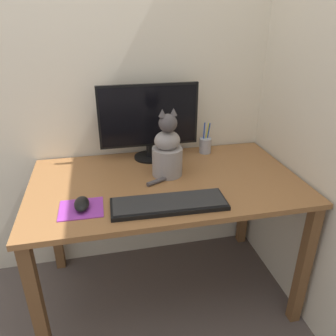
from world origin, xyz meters
The scene contains 10 objects.
ground_plane centered at (0.00, 0.00, 0.00)m, with size 12.00×12.00×0.00m, color #564C47.
wall_back centered at (0.00, 0.40, 1.25)m, with size 7.00×0.04×2.50m.
wall_side_right centered at (0.67, 0.00, 1.25)m, with size 0.04×7.00×2.50m.
desk centered at (0.00, 0.00, 0.61)m, with size 1.27×0.74×0.70m.
monitor centered at (-0.03, 0.27, 0.92)m, with size 0.52×0.17×0.40m.
keyboard centered at (-0.04, -0.24, 0.72)m, with size 0.48×0.17×0.02m.
mousepad_left centered at (-0.39, -0.18, 0.71)m, with size 0.18×0.16×0.00m.
computer_mouse_left centered at (-0.39, -0.18, 0.73)m, with size 0.06×0.11×0.04m.
cat centered at (0.02, 0.05, 0.83)m, with size 0.20×0.20×0.33m.
pen_cup centered at (0.29, 0.28, 0.75)m, with size 0.07×0.07×0.17m.
Camera 1 is at (-0.29, -1.36, 1.42)m, focal length 35.00 mm.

